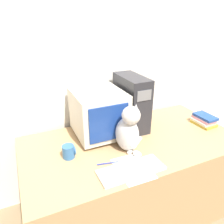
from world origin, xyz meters
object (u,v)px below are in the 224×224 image
(keyboard, at_px, (131,170))
(pen, at_px, (108,163))
(cat, at_px, (129,131))
(mug, at_px, (69,152))
(computer_tower, at_px, (131,102))
(crt_monitor, at_px, (99,113))
(book_stack, at_px, (204,120))

(keyboard, distance_m, pen, 0.18)
(cat, bearing_deg, mug, 152.46)
(keyboard, bearing_deg, computer_tower, 61.68)
(mug, bearing_deg, pen, -39.73)
(crt_monitor, distance_m, pen, 0.46)
(crt_monitor, xyz_separation_m, mug, (-0.32, -0.22, -0.15))
(pen, bearing_deg, mug, 140.27)
(cat, height_order, book_stack, cat)
(keyboard, bearing_deg, book_stack, 18.03)
(crt_monitor, bearing_deg, computer_tower, 3.66)
(mug, bearing_deg, keyboard, -43.85)
(keyboard, relative_size, mug, 4.62)
(crt_monitor, distance_m, computer_tower, 0.32)
(computer_tower, xyz_separation_m, cat, (-0.20, -0.33, -0.07))
(book_stack, distance_m, pen, 1.07)
(crt_monitor, xyz_separation_m, book_stack, (0.96, -0.23, -0.16))
(keyboard, relative_size, cat, 1.20)
(pen, bearing_deg, crt_monitor, 76.88)
(book_stack, distance_m, mug, 1.28)
(pen, bearing_deg, keyboard, -50.70)
(crt_monitor, bearing_deg, book_stack, -13.53)
(mug, bearing_deg, book_stack, -0.64)
(computer_tower, height_order, cat, computer_tower)
(book_stack, xyz_separation_m, pen, (-1.06, -0.17, -0.04))
(computer_tower, distance_m, book_stack, 0.72)
(pen, relative_size, mug, 1.54)
(cat, xyz_separation_m, pen, (-0.21, -0.09, -0.16))
(computer_tower, distance_m, cat, 0.40)
(book_stack, relative_size, pen, 1.42)
(crt_monitor, relative_size, pen, 2.92)
(keyboard, relative_size, book_stack, 2.11)
(keyboard, bearing_deg, cat, 66.66)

